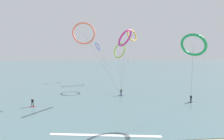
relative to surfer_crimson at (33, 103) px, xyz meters
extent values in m
cube|color=slate|center=(15.85, 86.29, -0.78)|extent=(400.00, 200.00, 0.08)
ellipsoid|color=red|center=(0.00, -0.01, -0.71)|extent=(1.40, 0.40, 0.06)
cylinder|color=black|center=(-0.14, -0.01, -0.28)|extent=(0.12, 0.12, 0.80)
cylinder|color=black|center=(0.14, -0.01, -0.28)|extent=(0.12, 0.12, 0.80)
cube|color=black|center=(0.00, -0.01, 0.43)|extent=(0.32, 0.20, 0.62)
sphere|color=tan|center=(0.00, -0.01, 0.85)|extent=(0.22, 0.22, 0.22)
cylinder|color=black|center=(-0.22, 0.11, 0.48)|extent=(0.10, 0.50, 0.39)
cylinder|color=black|center=(0.22, 0.11, 0.48)|extent=(0.10, 0.50, 0.39)
ellipsoid|color=black|center=(32.72, 0.01, -0.71)|extent=(1.40, 0.40, 0.06)
cylinder|color=black|center=(32.71, 0.15, -0.28)|extent=(0.12, 0.12, 0.80)
cylinder|color=black|center=(32.73, -0.13, -0.28)|extent=(0.12, 0.12, 0.80)
cube|color=black|center=(32.72, 0.01, 0.43)|extent=(0.22, 0.33, 0.62)
sphere|color=tan|center=(32.72, 0.01, 0.85)|extent=(0.22, 0.22, 0.22)
cylinder|color=black|center=(32.70, 0.35, 0.48)|extent=(0.51, 0.13, 0.39)
cylinder|color=black|center=(32.73, -0.09, 0.48)|extent=(0.51, 0.13, 0.39)
ellipsoid|color=navy|center=(18.54, 6.47, -0.71)|extent=(1.40, 0.40, 0.06)
cylinder|color=#1E2823|center=(18.64, 6.56, -0.28)|extent=(0.12, 0.12, 0.80)
cylinder|color=#1E2823|center=(18.44, 6.37, -0.28)|extent=(0.12, 0.12, 0.80)
cube|color=#1E2823|center=(18.54, 6.47, 0.43)|extent=(0.37, 0.36, 0.62)
sphere|color=tan|center=(18.54, 6.47, 0.85)|extent=(0.22, 0.22, 0.22)
cylinder|color=#1E2823|center=(18.70, 6.74, 0.48)|extent=(0.41, 0.43, 0.39)
cylinder|color=#1E2823|center=(18.38, 6.44, 0.48)|extent=(0.41, 0.43, 0.39)
torus|color=#199351|center=(28.22, -6.96, 11.09)|extent=(4.34, 4.63, 3.66)
cylinder|color=#3F3F3F|center=(30.47, -3.48, 5.03)|extent=(4.53, 7.00, 11.72)
torus|color=#8CC62D|center=(19.22, 15.68, 10.51)|extent=(3.99, 4.84, 4.60)
cylinder|color=#3F3F3F|center=(18.88, 11.07, 4.76)|extent=(0.71, 9.23, 11.18)
torus|color=#EA7260|center=(9.81, 5.15, 14.24)|extent=(5.25, 1.83, 5.13)
cylinder|color=#3F3F3F|center=(14.18, 5.81, 6.61)|extent=(8.75, 1.35, 14.88)
torus|color=#CC288E|center=(19.10, 4.68, 13.19)|extent=(4.82, 5.17, 3.93)
cylinder|color=#3F3F3F|center=(18.82, 5.57, 6.08)|extent=(0.59, 1.82, 13.81)
torus|color=orange|center=(25.70, 28.57, 16.49)|extent=(5.14, 4.55, 4.66)
cylinder|color=#3F3F3F|center=(22.12, 17.52, 7.72)|extent=(7.19, 22.12, 17.11)
torus|color=#2647B7|center=(12.60, 30.99, 12.37)|extent=(2.87, 3.84, 3.18)
cylinder|color=#3F3F3F|center=(15.57, 18.73, 5.71)|extent=(5.96, 24.53, 13.08)
cube|color=white|center=(13.88, -11.95, -0.76)|extent=(14.40, 2.28, 0.12)
camera|label=1|loc=(13.25, -30.96, 9.89)|focal=24.98mm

